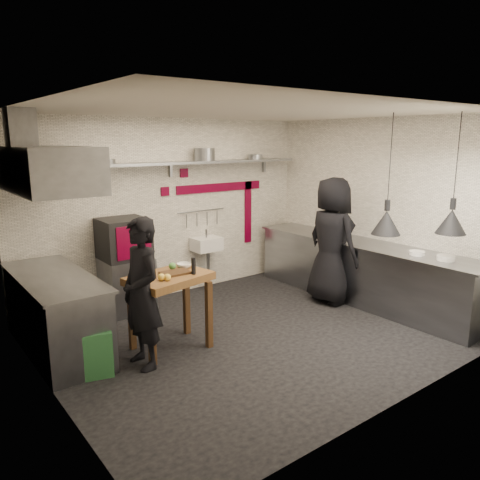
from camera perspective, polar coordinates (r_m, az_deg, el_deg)
floor at (r=6.19m, az=1.68°, el=-11.37°), size 5.00×5.00×0.00m
ceiling at (r=5.69m, az=1.86°, el=15.46°), size 5.00×5.00×0.00m
wall_back at (r=7.50m, az=-8.45°, el=3.82°), size 5.00×0.04×2.80m
wall_front at (r=4.40m, az=19.35°, el=-2.67°), size 5.00×0.04×2.80m
wall_left at (r=4.66m, az=-22.83°, el=-2.14°), size 0.04×4.20×2.80m
wall_right at (r=7.59m, az=16.58°, el=3.54°), size 0.04×4.20×2.80m
red_band_horiz at (r=7.95m, az=-2.42°, el=6.44°), size 1.70×0.02×0.14m
red_band_vert at (r=8.37m, az=0.98°, el=3.43°), size 0.14×0.02×1.10m
red_tile_a at (r=7.55m, az=-6.83°, el=8.12°), size 0.14×0.02×0.14m
red_tile_b at (r=7.40m, az=-9.12°, el=5.87°), size 0.14×0.02×0.14m
back_shelf at (r=7.28m, az=-7.92°, el=9.28°), size 4.60×0.34×0.04m
shelf_bracket_left at (r=6.70m, az=-22.93°, el=7.34°), size 0.04×0.06×0.24m
shelf_bracket_mid at (r=7.41m, az=-8.48°, el=8.54°), size 0.04×0.06×0.24m
shelf_bracket_right at (r=8.50m, az=2.91°, el=9.11°), size 0.04×0.06×0.24m
pan_far_left at (r=6.64m, az=-19.80°, el=8.98°), size 0.34×0.34×0.09m
pan_mid_left at (r=6.80m, az=-15.97°, el=9.20°), size 0.31×0.31×0.07m
stock_pot at (r=7.55m, az=-4.34°, el=10.37°), size 0.34×0.34×0.20m
pan_right at (r=8.17m, az=1.89°, el=10.12°), size 0.30×0.30×0.08m
oven_stand at (r=7.03m, az=-13.58°, el=-5.32°), size 0.67×0.61×0.80m
combi_oven at (r=6.85m, az=-14.00°, el=0.16°), size 0.65×0.61×0.58m
oven_door at (r=6.59m, az=-12.81°, el=-0.25°), size 0.50×0.04×0.46m
oven_glass at (r=6.63m, az=-12.69°, el=-0.17°), size 0.34×0.02×0.34m
hand_sink at (r=7.74m, az=-4.10°, el=-0.49°), size 0.46×0.34×0.22m
sink_tap at (r=7.70m, az=-4.12°, el=0.82°), size 0.03×0.03×0.14m
sink_drain at (r=7.82m, az=-3.89°, el=-3.69°), size 0.06×0.06×0.66m
utensil_rail at (r=7.76m, az=-4.73°, el=3.59°), size 0.90×0.02×0.02m
counter_right at (r=7.51m, az=14.56°, el=-3.85°), size 0.70×3.80×0.90m
counter_right_top at (r=7.40m, az=14.75°, el=-0.39°), size 0.76×3.90×0.03m
plate_stack at (r=6.65m, az=23.80°, el=-2.01°), size 0.25×0.25×0.07m
small_bowl_right at (r=6.83m, az=20.78°, el=-1.48°), size 0.24×0.24×0.05m
counter_left at (r=5.99m, az=-21.46°, el=-8.47°), size 0.70×1.90×0.90m
counter_left_top at (r=5.85m, az=-21.81°, el=-4.19°), size 0.76×2.00×0.03m
extractor_hood at (r=5.66m, az=-22.32°, el=7.99°), size 0.78×1.60×0.50m
hood_duct at (r=5.59m, az=-25.17°, el=11.83°), size 0.28×0.28×0.50m
green_bin at (r=5.38m, az=-17.34°, el=-12.83°), size 0.44×0.44×0.50m
prep_table at (r=5.70m, az=-8.50°, el=-8.65°), size 1.03×0.81×0.92m
cutting_board at (r=5.58m, az=-7.88°, el=-3.97°), size 0.34×0.24×0.02m
pepper_mill at (r=5.52m, az=-5.68°, el=-3.17°), size 0.06×0.06×0.20m
lemon_a at (r=5.33m, az=-9.56°, el=-4.49°), size 0.11×0.11×0.09m
lemon_b at (r=5.32m, az=-8.85°, el=-4.52°), size 0.10×0.10×0.08m
veg_ball at (r=5.73m, az=-8.25°, el=-3.16°), size 0.10×0.10×0.09m
steel_tray at (r=5.55m, az=-11.61°, el=-4.19°), size 0.20×0.17×0.03m
bowl at (r=5.82m, az=-6.82°, el=-3.11°), size 0.25×0.25×0.06m
heat_lamp_near at (r=6.26m, az=17.75°, el=7.55°), size 0.45×0.45×1.54m
heat_lamp_far at (r=6.34m, az=24.83°, el=7.29°), size 0.44×0.44×1.49m
chef_left at (r=5.21m, az=-11.90°, el=-6.41°), size 0.42×0.62×1.68m
chef_right at (r=7.24m, az=11.12°, el=-0.09°), size 0.68×0.98×1.93m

